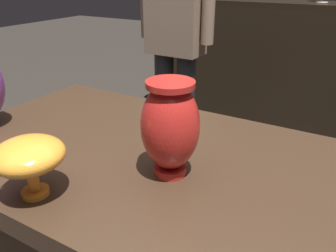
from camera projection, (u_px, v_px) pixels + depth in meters
The scene contains 4 objects.
back_display_shelf at pixel (309, 70), 2.66m from camera, with size 2.60×0.40×0.99m.
vase_centerpiece at pixel (170, 126), 0.70m from camera, with size 0.12×0.12×0.21m.
vase_left_accent at pixel (29, 157), 0.64m from camera, with size 0.14×0.14×0.12m.
visitor_near_left at pixel (176, 29), 1.94m from camera, with size 0.47×0.19×1.53m.
Camera 1 is at (0.35, -0.60, 1.21)m, focal length 36.44 mm.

